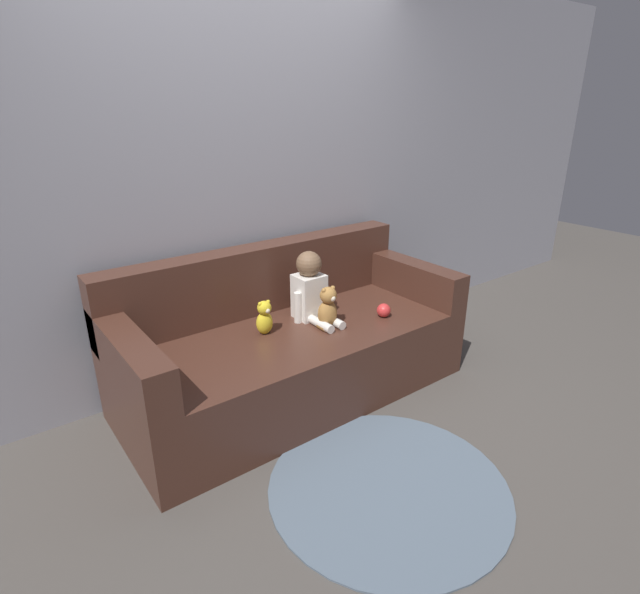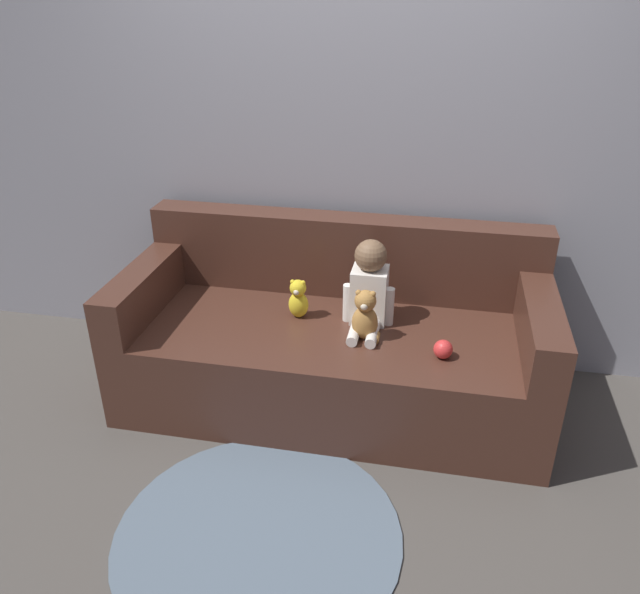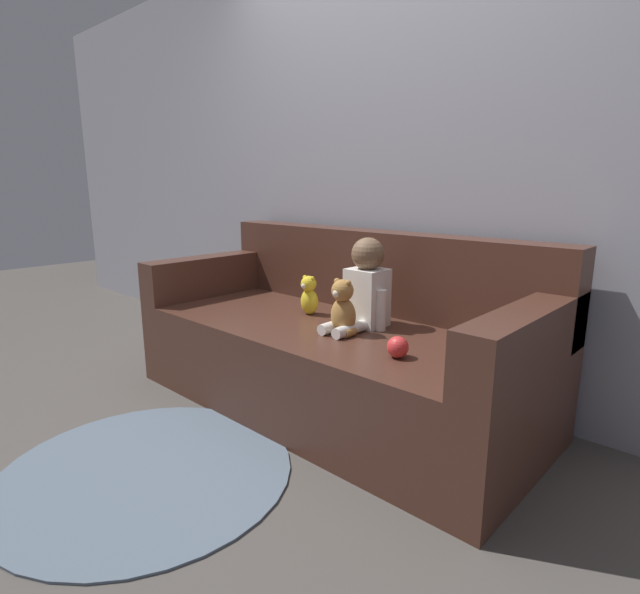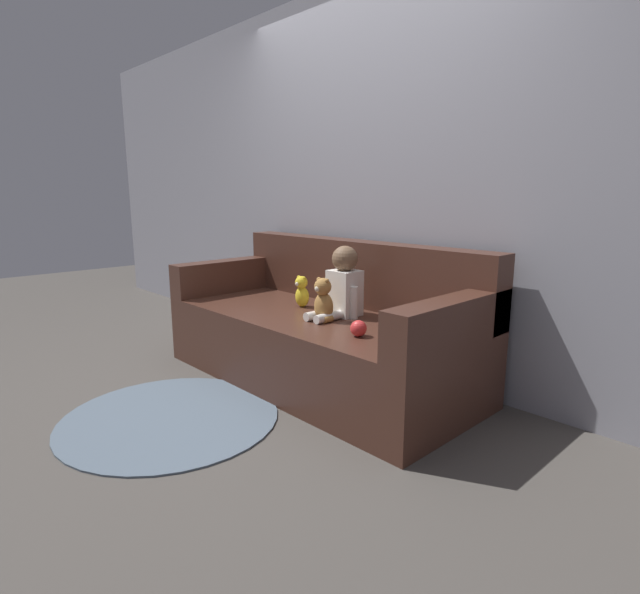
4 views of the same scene
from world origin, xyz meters
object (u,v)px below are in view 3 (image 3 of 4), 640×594
at_px(couch, 337,346).
at_px(person_baby, 365,288).
at_px(teddy_bear_brown, 343,308).
at_px(toy_ball, 398,347).
at_px(plush_toy_side, 309,295).

distance_m(couch, person_baby, 0.37).
distance_m(person_baby, teddy_bear_brown, 0.18).
bearing_deg(toy_ball, person_baby, 144.59).
relative_size(teddy_bear_brown, toy_ball, 2.93).
relative_size(person_baby, plush_toy_side, 2.06).
bearing_deg(couch, toy_ball, -25.36).
height_order(person_baby, toy_ball, person_baby).
relative_size(couch, person_baby, 4.88).
relative_size(couch, plush_toy_side, 10.07).
distance_m(teddy_bear_brown, plush_toy_side, 0.39).
bearing_deg(couch, teddy_bear_brown, -42.69).
xyz_separation_m(teddy_bear_brown, plush_toy_side, (-0.36, 0.15, -0.02)).
height_order(plush_toy_side, toy_ball, plush_toy_side).
height_order(teddy_bear_brown, plush_toy_side, teddy_bear_brown).
bearing_deg(teddy_bear_brown, plush_toy_side, 157.80).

